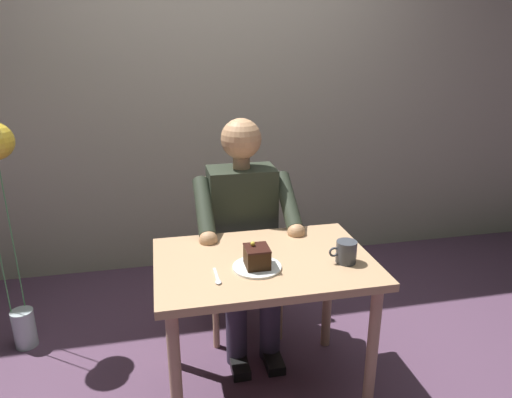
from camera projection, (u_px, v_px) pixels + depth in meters
ground_plane at (263, 388)px, 2.29m from camera, size 14.00×14.00×0.00m
cafe_rear_panel at (215, 59)px, 3.19m from camera, size 6.40×0.12×3.00m
dining_table at (264, 279)px, 2.09m from camera, size 0.96×0.66×0.70m
chair at (239, 246)px, 2.71m from camera, size 0.42×0.42×0.88m
seated_person at (245, 231)px, 2.50m from camera, size 0.53×0.58×1.25m
dessert_plate at (257, 267)px, 1.98m from camera, size 0.21×0.21×0.01m
cake_slice at (257, 257)px, 1.96m from camera, size 0.10×0.11×0.11m
coffee_cup at (346, 251)px, 2.01m from camera, size 0.12×0.09×0.10m
dessert_spoon at (217, 278)px, 1.88m from camera, size 0.03×0.14×0.01m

